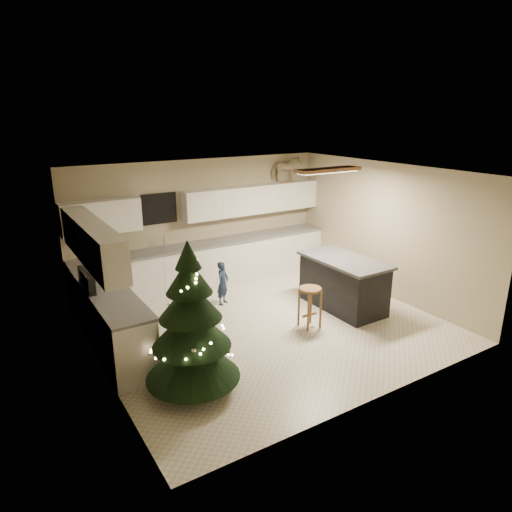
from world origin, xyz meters
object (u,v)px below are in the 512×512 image
Objects in this scene: island at (343,283)px; christmas_tree at (191,331)px; rocking_horse at (286,169)px; bar_stool at (310,298)px; toddler at (223,283)px.

christmas_tree reaches higher than island.
rocking_horse is (3.86, 3.39, 1.46)m from christmas_tree.
rocking_horse is (1.44, 2.76, 1.76)m from bar_stool.
toddler is at bearing 144.09° from island.
island is at bearing 15.40° from christmas_tree.
christmas_tree is (-2.43, -0.63, 0.31)m from bar_stool.
island is 2.24m from toddler.
christmas_tree is 2.89× the size of rocking_horse.
rocking_horse is at bearing 80.61° from island.
bar_stool is at bearing 168.13° from rocking_horse.
rocking_horse reaches higher than bar_stool.
christmas_tree is (-3.46, -0.95, 0.36)m from island.
rocking_horse is (0.40, 2.43, 1.82)m from island.
rocking_horse is at bearing 62.50° from bar_stool.
island is 3.61m from christmas_tree.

